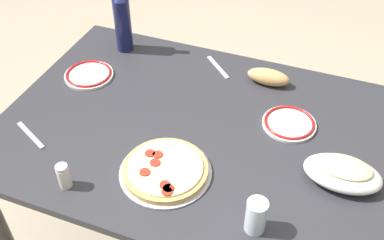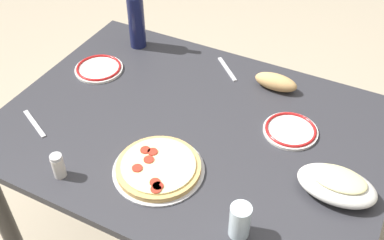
{
  "view_description": "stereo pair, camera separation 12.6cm",
  "coord_description": "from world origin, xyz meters",
  "px_view_note": "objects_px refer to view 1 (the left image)",
  "views": [
    {
      "loc": [
        0.43,
        -1.12,
        1.83
      ],
      "look_at": [
        0.0,
        0.0,
        0.76
      ],
      "focal_mm": 42.89,
      "sensor_mm": 36.0,
      "label": 1
    },
    {
      "loc": [
        0.54,
        -1.06,
        1.83
      ],
      "look_at": [
        0.0,
        0.0,
        0.76
      ],
      "focal_mm": 42.89,
      "sensor_mm": 36.0,
      "label": 2
    }
  ],
  "objects_px": {
    "water_glass": "(256,216)",
    "baked_pasta_dish": "(343,172)",
    "pepperoni_pizza": "(164,170)",
    "spice_shaker": "(64,176)",
    "wine_bottle": "(122,21)",
    "side_plate_near": "(89,74)",
    "side_plate_far": "(289,123)",
    "bread_loaf": "(268,77)",
    "dining_table": "(192,148)"
  },
  "relations": [
    {
      "from": "baked_pasta_dish",
      "to": "water_glass",
      "type": "xyz_separation_m",
      "value": [
        -0.2,
        -0.27,
        0.02
      ]
    },
    {
      "from": "side_plate_near",
      "to": "bread_loaf",
      "type": "distance_m",
      "value": 0.72
    },
    {
      "from": "spice_shaker",
      "to": "bread_loaf",
      "type": "bearing_deg",
      "value": 58.07
    },
    {
      "from": "wine_bottle",
      "to": "bread_loaf",
      "type": "bearing_deg",
      "value": -2.02
    },
    {
      "from": "pepperoni_pizza",
      "to": "baked_pasta_dish",
      "type": "height_order",
      "value": "baked_pasta_dish"
    },
    {
      "from": "pepperoni_pizza",
      "to": "wine_bottle",
      "type": "height_order",
      "value": "wine_bottle"
    },
    {
      "from": "wine_bottle",
      "to": "water_glass",
      "type": "relative_size",
      "value": 2.97
    },
    {
      "from": "bread_loaf",
      "to": "spice_shaker",
      "type": "height_order",
      "value": "spice_shaker"
    },
    {
      "from": "wine_bottle",
      "to": "side_plate_near",
      "type": "bearing_deg",
      "value": -100.92
    },
    {
      "from": "side_plate_far",
      "to": "bread_loaf",
      "type": "xyz_separation_m",
      "value": [
        -0.13,
        0.21,
        0.02
      ]
    },
    {
      "from": "side_plate_far",
      "to": "bread_loaf",
      "type": "bearing_deg",
      "value": 121.73
    },
    {
      "from": "wine_bottle",
      "to": "side_plate_near",
      "type": "height_order",
      "value": "wine_bottle"
    },
    {
      "from": "side_plate_near",
      "to": "side_plate_far",
      "type": "xyz_separation_m",
      "value": [
        0.81,
        0.0,
        0.0
      ]
    },
    {
      "from": "water_glass",
      "to": "pepperoni_pizza",
      "type": "bearing_deg",
      "value": 162.72
    },
    {
      "from": "side_plate_near",
      "to": "spice_shaker",
      "type": "relative_size",
      "value": 2.25
    },
    {
      "from": "spice_shaker",
      "to": "baked_pasta_dish",
      "type": "bearing_deg",
      "value": 22.15
    },
    {
      "from": "dining_table",
      "to": "side_plate_near",
      "type": "bearing_deg",
      "value": 165.25
    },
    {
      "from": "dining_table",
      "to": "baked_pasta_dish",
      "type": "bearing_deg",
      "value": -7.63
    },
    {
      "from": "pepperoni_pizza",
      "to": "spice_shaker",
      "type": "height_order",
      "value": "spice_shaker"
    },
    {
      "from": "pepperoni_pizza",
      "to": "side_plate_near",
      "type": "bearing_deg",
      "value": 143.29
    },
    {
      "from": "dining_table",
      "to": "wine_bottle",
      "type": "height_order",
      "value": "wine_bottle"
    },
    {
      "from": "baked_pasta_dish",
      "to": "wine_bottle",
      "type": "distance_m",
      "value": 1.07
    },
    {
      "from": "baked_pasta_dish",
      "to": "side_plate_far",
      "type": "xyz_separation_m",
      "value": [
        -0.2,
        0.2,
        -0.03
      ]
    },
    {
      "from": "wine_bottle",
      "to": "spice_shaker",
      "type": "distance_m",
      "value": 0.78
    },
    {
      "from": "pepperoni_pizza",
      "to": "wine_bottle",
      "type": "relative_size",
      "value": 0.89
    },
    {
      "from": "bread_loaf",
      "to": "dining_table",
      "type": "bearing_deg",
      "value": -119.04
    },
    {
      "from": "pepperoni_pizza",
      "to": "wine_bottle",
      "type": "bearing_deg",
      "value": 126.63
    },
    {
      "from": "dining_table",
      "to": "side_plate_near",
      "type": "relative_size",
      "value": 6.92
    },
    {
      "from": "water_glass",
      "to": "baked_pasta_dish",
      "type": "bearing_deg",
      "value": 52.34
    },
    {
      "from": "dining_table",
      "to": "wine_bottle",
      "type": "xyz_separation_m",
      "value": [
        -0.45,
        0.36,
        0.25
      ]
    },
    {
      "from": "side_plate_far",
      "to": "pepperoni_pizza",
      "type": "bearing_deg",
      "value": -131.55
    },
    {
      "from": "pepperoni_pizza",
      "to": "baked_pasta_dish",
      "type": "bearing_deg",
      "value": 17.35
    },
    {
      "from": "dining_table",
      "to": "wine_bottle",
      "type": "relative_size",
      "value": 4.06
    },
    {
      "from": "dining_table",
      "to": "water_glass",
      "type": "distance_m",
      "value": 0.49
    },
    {
      "from": "water_glass",
      "to": "bread_loaf",
      "type": "height_order",
      "value": "water_glass"
    },
    {
      "from": "wine_bottle",
      "to": "pepperoni_pizza",
      "type": "bearing_deg",
      "value": -53.37
    },
    {
      "from": "pepperoni_pizza",
      "to": "water_glass",
      "type": "bearing_deg",
      "value": -17.28
    },
    {
      "from": "pepperoni_pizza",
      "to": "side_plate_far",
      "type": "relative_size",
      "value": 1.55
    },
    {
      "from": "side_plate_near",
      "to": "spice_shaker",
      "type": "bearing_deg",
      "value": -66.55
    },
    {
      "from": "bread_loaf",
      "to": "spice_shaker",
      "type": "xyz_separation_m",
      "value": [
        -0.46,
        -0.73,
        0.01
      ]
    },
    {
      "from": "baked_pasta_dish",
      "to": "spice_shaker",
      "type": "xyz_separation_m",
      "value": [
        -0.79,
        -0.32,
        0.0
      ]
    },
    {
      "from": "dining_table",
      "to": "spice_shaker",
      "type": "distance_m",
      "value": 0.5
    },
    {
      "from": "spice_shaker",
      "to": "side_plate_near",
      "type": "bearing_deg",
      "value": 113.45
    },
    {
      "from": "bread_loaf",
      "to": "baked_pasta_dish",
      "type": "bearing_deg",
      "value": -50.85
    },
    {
      "from": "pepperoni_pizza",
      "to": "side_plate_near",
      "type": "distance_m",
      "value": 0.61
    },
    {
      "from": "water_glass",
      "to": "bread_loaf",
      "type": "relative_size",
      "value": 0.67
    },
    {
      "from": "wine_bottle",
      "to": "water_glass",
      "type": "bearing_deg",
      "value": -42.3
    },
    {
      "from": "baked_pasta_dish",
      "to": "side_plate_near",
      "type": "bearing_deg",
      "value": 168.87
    },
    {
      "from": "spice_shaker",
      "to": "wine_bottle",
      "type": "bearing_deg",
      "value": 103.52
    },
    {
      "from": "side_plate_far",
      "to": "spice_shaker",
      "type": "bearing_deg",
      "value": -138.32
    }
  ]
}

